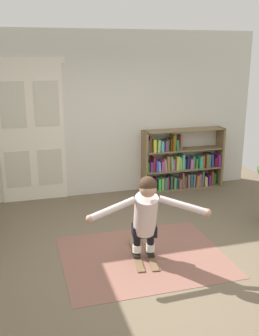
% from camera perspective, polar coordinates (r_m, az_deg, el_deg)
% --- Properties ---
extents(ground_plane, '(7.20, 7.20, 0.00)m').
position_cam_1_polar(ground_plane, '(5.09, 1.33, -13.21)').
color(ground_plane, brown).
extents(back_wall, '(6.00, 0.10, 2.90)m').
position_cam_1_polar(back_wall, '(7.03, -4.94, 7.64)').
color(back_wall, beige).
rests_on(back_wall, ground).
extents(double_door, '(1.22, 0.05, 2.45)m').
position_cam_1_polar(double_door, '(6.89, -14.01, 5.17)').
color(double_door, silver).
rests_on(double_door, ground).
extents(rug, '(2.06, 1.65, 0.01)m').
position_cam_1_polar(rug, '(5.17, 2.02, -12.70)').
color(rug, '#845649').
rests_on(rug, ground).
extents(bookshelf, '(1.57, 0.30, 1.15)m').
position_cam_1_polar(bookshelf, '(7.49, 7.32, 0.59)').
color(bookshelf, olive).
rests_on(bookshelf, ground).
extents(skis_pair, '(0.38, 0.83, 0.07)m').
position_cam_1_polar(skis_pair, '(5.18, 1.97, -12.35)').
color(skis_pair, brown).
rests_on(skis_pair, rug).
extents(person_skier, '(1.45, 0.66, 1.08)m').
position_cam_1_polar(person_skier, '(4.75, 2.39, -6.56)').
color(person_skier, white).
rests_on(person_skier, skis_pair).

